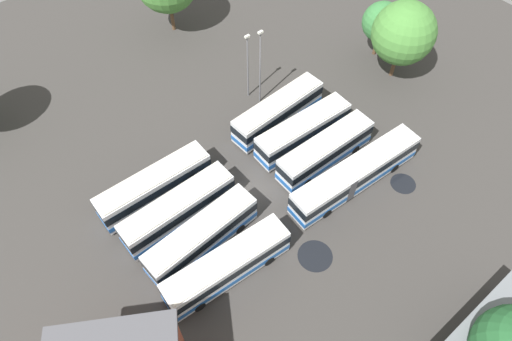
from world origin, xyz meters
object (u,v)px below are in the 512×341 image
object	(u,v)px
bus_row0_slot0	(227,266)
bus_row1_slot2	(303,131)
tree_north_edge	(382,22)
bus_row1_slot3	(278,111)
tree_east_edge	(404,33)
lamp_post_by_building	(260,66)
bus_row1_slot1	(325,150)
bus_row0_slot1	(202,236)
bus_row0_slot2	(178,209)
bus_row1_slot0	(355,175)
lamp_post_far_corner	(248,64)
bus_row0_slot3	(155,186)

from	to	relation	value
bus_row0_slot0	bus_row1_slot2	size ratio (longest dim) A/B	1.05
bus_row1_slot2	tree_north_edge	distance (m)	17.46
bus_row1_slot3	tree_east_edge	size ratio (longest dim) A/B	1.19
lamp_post_by_building	bus_row1_slot1	bearing A→B (deg)	-93.46
bus_row1_slot1	bus_row1_slot2	distance (m)	3.27
bus_row0_slot1	tree_east_edge	size ratio (longest dim) A/B	1.16
bus_row0_slot2	bus_row1_slot1	xyz separation A→B (m)	(14.85, -3.59, -0.00)
bus_row1_slot0	bus_row1_slot2	xyz separation A→B (m)	(0.02, 7.15, -0.00)
bus_row1_slot2	lamp_post_far_corner	world-z (taller)	lamp_post_far_corner
bus_row0_slot3	bus_row1_slot1	xyz separation A→B (m)	(15.10, -7.10, -0.00)
bus_row0_slot1	lamp_post_by_building	bearing A→B (deg)	34.44
bus_row1_slot3	bus_row1_slot1	bearing A→B (deg)	-89.61
bus_row0_slot2	bus_row1_slot3	size ratio (longest dim) A/B	0.99
bus_row0_slot0	bus_row0_slot3	size ratio (longest dim) A/B	1.02
bus_row0_slot0	tree_east_edge	world-z (taller)	tree_east_edge
bus_row1_slot3	lamp_post_by_building	world-z (taller)	lamp_post_by_building
tree_east_edge	bus_row1_slot0	bearing A→B (deg)	-152.30
bus_row1_slot0	lamp_post_far_corner	distance (m)	16.33
bus_row0_slot2	bus_row0_slot3	distance (m)	3.52
bus_row0_slot0	bus_row0_slot2	world-z (taller)	same
bus_row0_slot3	tree_east_edge	distance (m)	30.82
lamp_post_by_building	lamp_post_far_corner	world-z (taller)	lamp_post_by_building
bus_row0_slot1	bus_row0_slot2	world-z (taller)	same
bus_row0_slot2	bus_row1_slot2	world-z (taller)	same
bus_row0_slot2	bus_row1_slot1	size ratio (longest dim) A/B	1.01
tree_east_edge	bus_row1_slot2	bearing A→B (deg)	-176.86
bus_row0_slot1	bus_row0_slot2	bearing A→B (deg)	90.85
bus_row1_slot0	tree_east_edge	bearing A→B (deg)	27.70
bus_row1_slot0	tree_east_edge	world-z (taller)	tree_east_edge
lamp_post_by_building	tree_east_edge	xyz separation A→B (m)	(14.66, -6.60, 0.80)
bus_row0_slot0	lamp_post_far_corner	bearing A→B (deg)	46.25
bus_row1_slot1	tree_east_edge	size ratio (longest dim) A/B	1.15
bus_row0_slot1	bus_row1_slot0	xyz separation A→B (m)	(14.89, -3.99, 0.00)
bus_row1_slot0	bus_row1_slot1	distance (m)	3.89
bus_row0_slot3	bus_row1_slot1	distance (m)	16.68
bus_row1_slot2	bus_row0_slot0	bearing A→B (deg)	-155.61
tree_east_edge	lamp_post_by_building	bearing A→B (deg)	155.77
bus_row1_slot3	lamp_post_by_building	size ratio (longest dim) A/B	1.19
lamp_post_by_building	lamp_post_far_corner	xyz separation A→B (m)	(-0.44, 1.52, -0.58)
bus_row0_slot3	bus_row1_slot2	bearing A→B (deg)	-14.16
tree_east_edge	bus_row0_slot3	bearing A→B (deg)	174.36
bus_row0_slot3	bus_row0_slot2	bearing A→B (deg)	-86.02
bus_row1_slot1	bus_row1_slot3	size ratio (longest dim) A/B	0.97
bus_row1_slot1	lamp_post_by_building	distance (m)	11.21
bus_row0_slot1	bus_row0_slot3	bearing A→B (deg)	92.42
bus_row1_slot2	bus_row1_slot3	distance (m)	3.66
lamp_post_by_building	lamp_post_far_corner	bearing A→B (deg)	106.13
bus_row0_slot0	tree_east_edge	bearing A→B (deg)	14.17
bus_row0_slot0	bus_row1_slot0	size ratio (longest dim) A/B	0.79
bus_row0_slot1	tree_north_edge	size ratio (longest dim) A/B	1.58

